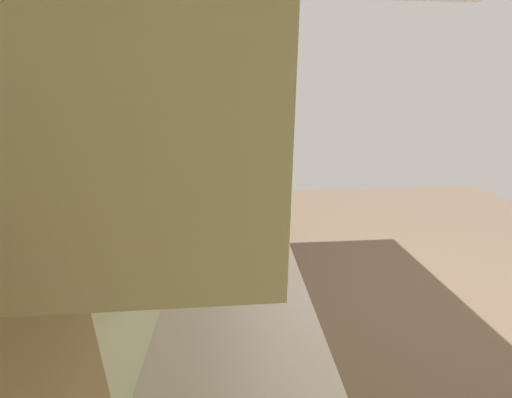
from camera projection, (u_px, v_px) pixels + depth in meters
The scene contains 7 objects.
ground_plane at pixel (401, 315), 2.39m from camera, with size 6.66×6.66×0.00m, color brown.
wall_back at pixel (175, 149), 1.80m from camera, with size 4.28×0.12×2.76m, color beige.
counter_run at pixel (237, 312), 1.77m from camera, with size 3.37×0.61×0.91m.
upper_cabinets at pixel (204, 69), 1.31m from camera, with size 2.32×0.36×0.68m.
oven_range at pixel (237, 199), 3.63m from camera, with size 0.62×0.67×1.09m.
microwave at pixel (231, 175), 2.41m from camera, with size 0.52×0.35×0.33m.
bowl at pixel (250, 234), 1.68m from camera, with size 0.19×0.19×0.06m.
Camera 1 is at (-1.83, 1.33, 1.70)m, focal length 20.50 mm.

